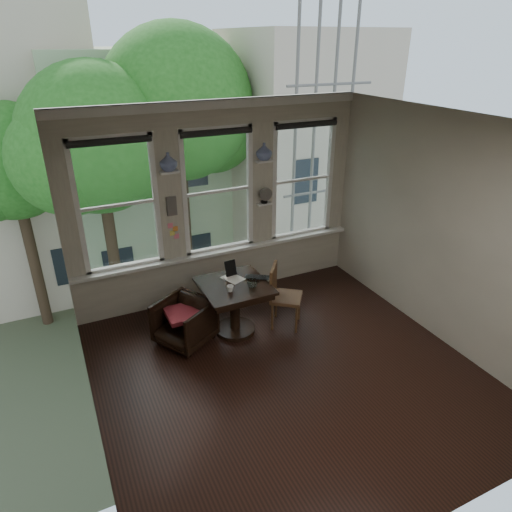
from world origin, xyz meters
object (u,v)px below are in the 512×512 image
table (235,308)px  armchair_left (184,322)px  side_chair_right (286,297)px  laptop (257,279)px  mug (230,289)px

table → armchair_left: (-0.71, 0.06, -0.06)m
side_chair_right → table: bearing=113.9°
table → laptop: (0.33, -0.02, 0.39)m
table → mug: (-0.12, -0.15, 0.42)m
table → laptop: bearing=-2.9°
laptop → mug: mug is taller
table → side_chair_right: side_chair_right is taller
side_chair_right → laptop: 0.52m
armchair_left → mug: size_ratio=7.48×
side_chair_right → laptop: bearing=106.3°
table → armchair_left: 0.72m
armchair_left → laptop: 1.13m
table → laptop: 0.51m
armchair_left → side_chair_right: size_ratio=0.74×
side_chair_right → mug: (-0.84, 0.02, 0.33)m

